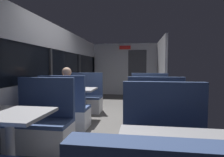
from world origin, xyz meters
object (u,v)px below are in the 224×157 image
(bench_mid_window_facing_entry, at_px, (85,100))
(bench_rear_aisle_facing_end, at_px, (154,119))
(seated_passenger, at_px, (67,102))
(bench_rear_aisle_facing_entry, at_px, (150,103))
(dining_table_near_window, at_px, (9,121))
(dining_table_mid_window, at_px, (77,93))
(bench_front_aisle_facing_entry, at_px, (165,153))
(dining_table_rear_aisle, at_px, (152,96))
(dining_table_front_aisle, at_px, (180,157))
(bench_mid_window_facing_end, at_px, (65,112))
(bench_near_window_facing_entry, at_px, (42,127))

(bench_mid_window_facing_entry, xyz_separation_m, bench_rear_aisle_facing_end, (1.79, -1.60, 0.00))
(bench_mid_window_facing_entry, bearing_deg, seated_passenger, -90.00)
(bench_rear_aisle_facing_end, relative_size, bench_rear_aisle_facing_entry, 1.00)
(dining_table_near_window, bearing_deg, bench_rear_aisle_facing_end, 38.75)
(dining_table_near_window, xyz_separation_m, bench_rear_aisle_facing_entry, (1.79, 2.84, -0.31))
(dining_table_mid_window, height_order, seated_passenger, seated_passenger)
(bench_mid_window_facing_entry, height_order, seated_passenger, seated_passenger)
(bench_front_aisle_facing_entry, relative_size, seated_passenger, 0.87)
(dining_table_rear_aisle, relative_size, bench_rear_aisle_facing_entry, 0.82)
(dining_table_front_aisle, bearing_deg, bench_mid_window_facing_entry, 116.21)
(dining_table_near_window, distance_m, bench_mid_window_facing_entry, 3.05)
(dining_table_rear_aisle, bearing_deg, bench_front_aisle_facing_entry, -90.00)
(bench_mid_window_facing_end, xyz_separation_m, bench_mid_window_facing_entry, (0.00, 1.40, 0.00))
(bench_mid_window_facing_entry, distance_m, bench_rear_aisle_facing_entry, 1.80)
(dining_table_rear_aisle, bearing_deg, dining_table_front_aisle, -90.00)
(dining_table_front_aisle, xyz_separation_m, bench_front_aisle_facing_entry, (0.00, 0.70, -0.31))
(dining_table_mid_window, bearing_deg, bench_near_window_facing_entry, -90.00)
(bench_mid_window_facing_end, relative_size, bench_rear_aisle_facing_end, 1.00)
(bench_mid_window_facing_entry, bearing_deg, bench_mid_window_facing_end, -90.00)
(bench_rear_aisle_facing_entry, xyz_separation_m, seated_passenger, (-1.79, -1.13, 0.21))
(dining_table_mid_window, bearing_deg, bench_rear_aisle_facing_entry, 15.59)
(bench_mid_window_facing_entry, height_order, dining_table_front_aisle, bench_mid_window_facing_entry)
(bench_near_window_facing_entry, distance_m, dining_table_front_aisle, 2.23)
(bench_near_window_facing_entry, xyz_separation_m, dining_table_front_aisle, (1.79, -1.30, 0.31))
(dining_table_mid_window, xyz_separation_m, bench_front_aisle_facing_entry, (1.79, -2.24, -0.31))
(dining_table_mid_window, distance_m, seated_passenger, 0.64)
(bench_near_window_facing_entry, height_order, bench_mid_window_facing_end, same)
(bench_mid_window_facing_end, height_order, bench_mid_window_facing_entry, same)
(bench_front_aisle_facing_entry, bearing_deg, bench_rear_aisle_facing_entry, 90.00)
(bench_near_window_facing_entry, height_order, seated_passenger, seated_passenger)
(dining_table_mid_window, height_order, bench_rear_aisle_facing_entry, bench_rear_aisle_facing_entry)
(dining_table_mid_window, xyz_separation_m, seated_passenger, (0.00, -0.63, -0.10))
(bench_mid_window_facing_end, height_order, bench_rear_aisle_facing_end, same)
(bench_mid_window_facing_end, bearing_deg, bench_rear_aisle_facing_entry, 33.81)
(dining_table_near_window, xyz_separation_m, dining_table_mid_window, (0.00, 2.34, 0.00))
(dining_table_mid_window, bearing_deg, dining_table_near_window, -90.00)
(dining_table_front_aisle, bearing_deg, bench_rear_aisle_facing_entry, 90.00)
(seated_passenger, bearing_deg, dining_table_near_window, -90.00)
(bench_near_window_facing_entry, relative_size, bench_rear_aisle_facing_end, 1.00)
(bench_near_window_facing_entry, height_order, dining_table_front_aisle, bench_near_window_facing_entry)
(dining_table_mid_window, distance_m, dining_table_rear_aisle, 1.80)
(dining_table_front_aisle, relative_size, seated_passenger, 0.71)
(dining_table_rear_aisle, distance_m, bench_rear_aisle_facing_entry, 0.77)
(bench_rear_aisle_facing_end, height_order, bench_rear_aisle_facing_entry, same)
(dining_table_rear_aisle, bearing_deg, bench_mid_window_facing_entry, 153.32)
(bench_mid_window_facing_end, xyz_separation_m, bench_rear_aisle_facing_end, (1.79, -0.20, 0.00))
(bench_mid_window_facing_end, height_order, dining_table_rear_aisle, bench_mid_window_facing_end)
(dining_table_rear_aisle, distance_m, seated_passenger, 1.84)
(dining_table_near_window, relative_size, dining_table_mid_window, 1.00)
(dining_table_mid_window, relative_size, bench_rear_aisle_facing_end, 0.82)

